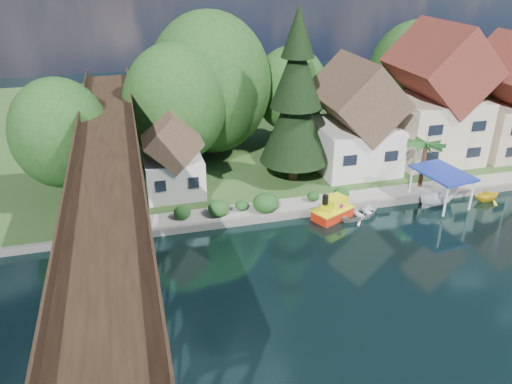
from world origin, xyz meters
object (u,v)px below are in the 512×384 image
at_px(conifer, 296,101).
at_px(boat_white_a, 360,211).
at_px(tugboat, 333,210).
at_px(shed, 173,158).
at_px(house_center, 435,102).
at_px(boat_yellow, 488,194).
at_px(boat_canopy, 440,191).
at_px(house_left, 354,123).
at_px(trestle_bridge, 113,194).
at_px(palm_tree, 426,146).
at_px(house_right, 511,104).

bearing_deg(conifer, boat_white_a, -65.96).
bearing_deg(tugboat, conifer, 97.65).
height_order(shed, boat_white_a, shed).
distance_m(house_center, shed, 27.20).
bearing_deg(boat_yellow, boat_canopy, 84.56).
xyz_separation_m(house_left, house_center, (9.00, 0.50, 1.28)).
xyz_separation_m(tugboat, boat_yellow, (14.71, -0.58, -0.06)).
xyz_separation_m(house_left, conifer, (-6.64, -1.39, 3.04)).
bearing_deg(house_left, boat_canopy, -64.87).
bearing_deg(boat_white_a, house_center, -66.13).
xyz_separation_m(trestle_bridge, boat_canopy, (27.25, 1.76, -3.96)).
bearing_deg(house_left, house_center, 3.18).
height_order(tugboat, boat_yellow, tugboat).
bearing_deg(palm_tree, house_left, 123.69).
distance_m(trestle_bridge, boat_canopy, 27.59).
bearing_deg(palm_tree, tugboat, -164.99).
height_order(trestle_bridge, boat_yellow, trestle_bridge).
height_order(house_left, boat_yellow, house_left).
xyz_separation_m(house_center, tugboat, (-14.64, -9.33, -5.67)).
bearing_deg(house_center, conifer, -173.13).
relative_size(boat_canopy, boat_yellow, 2.08).
bearing_deg(trestle_bridge, house_left, 25.21).
height_order(boat_canopy, boat_yellow, boat_canopy).
bearing_deg(shed, trestle_bridge, -118.19).
distance_m(house_right, palm_tree, 15.24).
bearing_deg(tugboat, house_center, 32.50).
bearing_deg(boat_white_a, boat_canopy, -104.21).
distance_m(palm_tree, boat_canopy, 4.29).
height_order(trestle_bridge, tugboat, trestle_bridge).
xyz_separation_m(house_left, boat_canopy, (4.25, -9.07, -3.75)).
height_order(house_right, shed, house_right).
height_order(house_center, boat_yellow, house_center).
xyz_separation_m(house_center, boat_yellow, (0.07, -9.90, -5.72)).
bearing_deg(house_right, boat_canopy, -146.60).
relative_size(trestle_bridge, conifer, 2.77).
xyz_separation_m(house_center, palm_tree, (-4.86, -6.71, -1.84)).
relative_size(house_left, boat_canopy, 2.01).
bearing_deg(house_right, boat_white_a, -156.88).
relative_size(house_right, boat_yellow, 4.72).
distance_m(house_left, tugboat, 11.36).
xyz_separation_m(house_right, boat_canopy, (-13.75, -9.07, -4.39)).
relative_size(shed, palm_tree, 1.68).
distance_m(shed, boat_white_a, 16.95).
relative_size(shed, boat_white_a, 1.89).
height_order(house_right, boat_yellow, house_right).
height_order(house_left, house_right, house_right).
distance_m(house_right, boat_canopy, 17.04).
height_order(tugboat, boat_canopy, boat_canopy).
bearing_deg(house_center, house_left, -176.82).
bearing_deg(conifer, house_right, 3.22).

